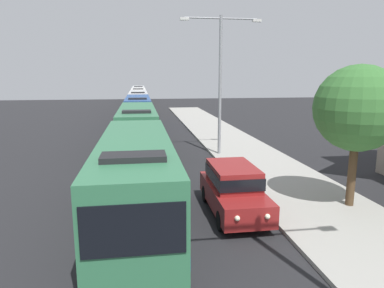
{
  "coord_description": "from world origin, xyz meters",
  "views": [
    {
      "loc": [
        -1.09,
        -1.91,
        5.28
      ],
      "look_at": [
        1.75,
        16.96,
        1.52
      ],
      "focal_mm": 32.4,
      "sensor_mm": 36.0,
      "label": 1
    }
  ],
  "objects_px": {
    "bus_middle": "(138,110)",
    "bus_rear": "(139,96)",
    "bus_lead": "(136,175)",
    "bus_fourth_in_line": "(138,102)",
    "bus_tail_end": "(139,93)",
    "white_suv": "(233,188)",
    "roadside_tree": "(358,109)",
    "streetlamp_mid": "(220,73)",
    "bus_second_in_line": "(138,127)"
  },
  "relations": [
    {
      "from": "bus_fourth_in_line",
      "to": "streetlamp_mid",
      "type": "bearing_deg",
      "value": -78.99
    },
    {
      "from": "bus_fourth_in_line",
      "to": "white_suv",
      "type": "relative_size",
      "value": 2.59
    },
    {
      "from": "bus_second_in_line",
      "to": "bus_tail_end",
      "type": "relative_size",
      "value": 0.92
    },
    {
      "from": "white_suv",
      "to": "bus_fourth_in_line",
      "type": "bearing_deg",
      "value": 95.62
    },
    {
      "from": "bus_fourth_in_line",
      "to": "bus_rear",
      "type": "distance_m",
      "value": 13.34
    },
    {
      "from": "bus_rear",
      "to": "white_suv",
      "type": "distance_m",
      "value": 51.04
    },
    {
      "from": "bus_lead",
      "to": "white_suv",
      "type": "relative_size",
      "value": 2.3
    },
    {
      "from": "bus_lead",
      "to": "bus_fourth_in_line",
      "type": "bearing_deg",
      "value": 90.0
    },
    {
      "from": "bus_second_in_line",
      "to": "white_suv",
      "type": "height_order",
      "value": "bus_second_in_line"
    },
    {
      "from": "bus_tail_end",
      "to": "white_suv",
      "type": "xyz_separation_m",
      "value": [
        3.7,
        -64.05,
        -0.66
      ]
    },
    {
      "from": "white_suv",
      "to": "streetlamp_mid",
      "type": "distance_m",
      "value": 10.9
    },
    {
      "from": "bus_middle",
      "to": "bus_rear",
      "type": "height_order",
      "value": "same"
    },
    {
      "from": "bus_rear",
      "to": "roadside_tree",
      "type": "height_order",
      "value": "roadside_tree"
    },
    {
      "from": "bus_fourth_in_line",
      "to": "streetlamp_mid",
      "type": "xyz_separation_m",
      "value": [
        5.4,
        -27.75,
        3.79
      ]
    },
    {
      "from": "bus_lead",
      "to": "roadside_tree",
      "type": "distance_m",
      "value": 8.81
    },
    {
      "from": "streetlamp_mid",
      "to": "roadside_tree",
      "type": "relative_size",
      "value": 1.59
    },
    {
      "from": "bus_lead",
      "to": "bus_fourth_in_line",
      "type": "distance_m",
      "value": 37.57
    },
    {
      "from": "bus_rear",
      "to": "white_suv",
      "type": "relative_size",
      "value": 2.62
    },
    {
      "from": "bus_rear",
      "to": "bus_fourth_in_line",
      "type": "bearing_deg",
      "value": -90.0
    },
    {
      "from": "bus_lead",
      "to": "streetlamp_mid",
      "type": "height_order",
      "value": "streetlamp_mid"
    },
    {
      "from": "streetlamp_mid",
      "to": "roadside_tree",
      "type": "xyz_separation_m",
      "value": [
        3.09,
        -10.05,
        -1.44
      ]
    },
    {
      "from": "bus_second_in_line",
      "to": "roadside_tree",
      "type": "bearing_deg",
      "value": -55.99
    },
    {
      "from": "streetlamp_mid",
      "to": "roadside_tree",
      "type": "bearing_deg",
      "value": -72.91
    },
    {
      "from": "bus_tail_end",
      "to": "white_suv",
      "type": "bearing_deg",
      "value": -86.7
    },
    {
      "from": "bus_lead",
      "to": "bus_tail_end",
      "type": "bearing_deg",
      "value": 90.0
    },
    {
      "from": "bus_lead",
      "to": "bus_middle",
      "type": "bearing_deg",
      "value": 90.0
    },
    {
      "from": "bus_lead",
      "to": "streetlamp_mid",
      "type": "distance_m",
      "value": 11.82
    },
    {
      "from": "white_suv",
      "to": "bus_second_in_line",
      "type": "bearing_deg",
      "value": 106.69
    },
    {
      "from": "bus_tail_end",
      "to": "roadside_tree",
      "type": "xyz_separation_m",
      "value": [
        8.49,
        -64.3,
        2.35
      ]
    },
    {
      "from": "bus_lead",
      "to": "bus_fourth_in_line",
      "type": "relative_size",
      "value": 0.88
    },
    {
      "from": "bus_tail_end",
      "to": "roadside_tree",
      "type": "distance_m",
      "value": 64.9
    },
    {
      "from": "bus_second_in_line",
      "to": "bus_tail_end",
      "type": "bearing_deg",
      "value": 90.0
    },
    {
      "from": "bus_rear",
      "to": "roadside_tree",
      "type": "relative_size",
      "value": 2.2
    },
    {
      "from": "bus_tail_end",
      "to": "streetlamp_mid",
      "type": "relative_size",
      "value": 1.36
    },
    {
      "from": "bus_middle",
      "to": "bus_tail_end",
      "type": "relative_size",
      "value": 0.96
    },
    {
      "from": "bus_lead",
      "to": "roadside_tree",
      "type": "height_order",
      "value": "roadside_tree"
    },
    {
      "from": "bus_middle",
      "to": "bus_fourth_in_line",
      "type": "relative_size",
      "value": 0.95
    },
    {
      "from": "bus_second_in_line",
      "to": "roadside_tree",
      "type": "distance_m",
      "value": 15.36
    },
    {
      "from": "bus_middle",
      "to": "roadside_tree",
      "type": "xyz_separation_m",
      "value": [
        8.49,
        -25.15,
        2.35
      ]
    },
    {
      "from": "bus_rear",
      "to": "white_suv",
      "type": "xyz_separation_m",
      "value": [
        3.7,
        -50.9,
        -0.66
      ]
    },
    {
      "from": "bus_lead",
      "to": "bus_fourth_in_line",
      "type": "height_order",
      "value": "same"
    },
    {
      "from": "bus_second_in_line",
      "to": "streetlamp_mid",
      "type": "relative_size",
      "value": 1.26
    },
    {
      "from": "bus_middle",
      "to": "bus_second_in_line",
      "type": "bearing_deg",
      "value": -90.0
    },
    {
      "from": "bus_fourth_in_line",
      "to": "bus_tail_end",
      "type": "bearing_deg",
      "value": 90.0
    },
    {
      "from": "bus_lead",
      "to": "white_suv",
      "type": "xyz_separation_m",
      "value": [
        3.7,
        0.01,
        -0.66
      ]
    },
    {
      "from": "bus_middle",
      "to": "bus_rear",
      "type": "bearing_deg",
      "value": 90.0
    },
    {
      "from": "bus_middle",
      "to": "white_suv",
      "type": "bearing_deg",
      "value": -81.55
    },
    {
      "from": "bus_middle",
      "to": "bus_tail_end",
      "type": "xyz_separation_m",
      "value": [
        0.0,
        39.15,
        0.0
      ]
    },
    {
      "from": "white_suv",
      "to": "roadside_tree",
      "type": "bearing_deg",
      "value": -2.96
    },
    {
      "from": "bus_middle",
      "to": "bus_rear",
      "type": "distance_m",
      "value": 26.0
    }
  ]
}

